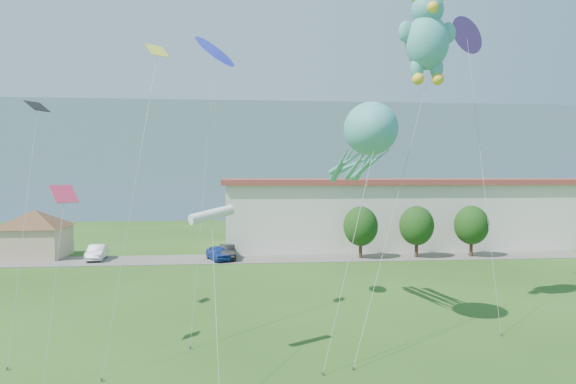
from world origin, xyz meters
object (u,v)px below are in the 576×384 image
at_px(pavilion, 35,229).
at_px(warehouse, 466,211).
at_px(octopus_kite, 365,142).
at_px(parked_car_black, 227,252).
at_px(parked_car_silver, 97,252).
at_px(parked_car_blue, 218,253).
at_px(teddy_bear_kite, 427,35).

distance_m(pavilion, warehouse, 50.37).
relative_size(warehouse, octopus_kite, 4.77).
relative_size(pavilion, warehouse, 0.15).
bearing_deg(parked_car_black, parked_car_silver, 171.08).
distance_m(pavilion, octopus_kite, 40.25).
height_order(parked_car_black, octopus_kite, octopus_kite).
bearing_deg(octopus_kite, parked_car_blue, 111.71).
bearing_deg(teddy_bear_kite, pavilion, 142.73).
bearing_deg(parked_car_blue, pavilion, 149.19).
distance_m(warehouse, parked_car_blue, 32.41).
bearing_deg(warehouse, teddy_bear_kite, -118.61).
distance_m(warehouse, parked_car_black, 31.36).
xyz_separation_m(pavilion, teddy_bear_kite, (33.02, -25.12, 14.37)).
xyz_separation_m(parked_car_black, teddy_bear_kite, (12.81, -21.90, 16.61)).
bearing_deg(warehouse, parked_car_black, -162.79).
height_order(parked_car_blue, octopus_kite, octopus_kite).
xyz_separation_m(parked_car_silver, parked_car_black, (13.29, -0.96, -0.04)).
bearing_deg(parked_car_blue, warehouse, -2.00).
distance_m(pavilion, parked_car_blue, 19.79).
relative_size(parked_car_blue, parked_car_black, 0.97).
bearing_deg(parked_car_black, teddy_bear_kite, -64.45).
height_order(warehouse, parked_car_silver, warehouse).
distance_m(warehouse, octopus_kite, 40.05).
bearing_deg(parked_car_black, warehouse, 12.43).
relative_size(octopus_kite, teddy_bear_kite, 0.63).
bearing_deg(teddy_bear_kite, warehouse, 61.39).
xyz_separation_m(parked_car_silver, parked_car_blue, (12.37, -1.53, -0.04)).
distance_m(parked_car_blue, teddy_bear_kite, 30.32).
distance_m(pavilion, teddy_bear_kite, 43.91).
xyz_separation_m(octopus_kite, teddy_bear_kite, (4.39, 2.12, 6.77)).
height_order(parked_car_silver, parked_car_blue, parked_car_silver).
height_order(warehouse, teddy_bear_kite, teddy_bear_kite).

